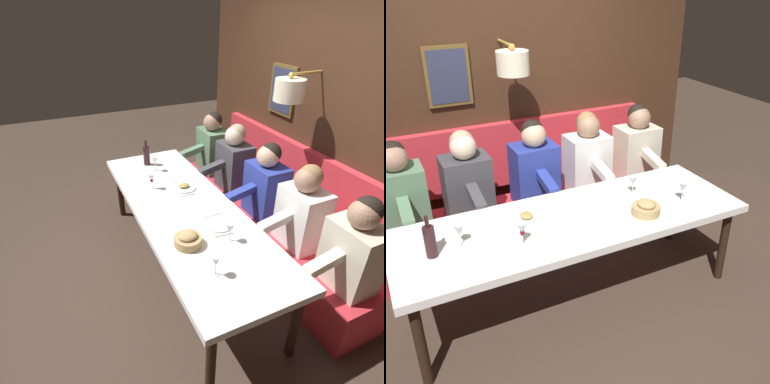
{
  "view_description": "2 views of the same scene",
  "coord_description": "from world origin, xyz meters",
  "views": [
    {
      "loc": [
        -0.99,
        -2.34,
        2.36
      ],
      "look_at": [
        0.05,
        -0.06,
        0.92
      ],
      "focal_mm": 30.17,
      "sensor_mm": 36.0,
      "label": 1
    },
    {
      "loc": [
        -2.58,
        1.26,
        2.43
      ],
      "look_at": [
        0.05,
        -0.06,
        0.92
      ],
      "focal_mm": 41.39,
      "sensor_mm": 36.0,
      "label": 2
    }
  ],
  "objects": [
    {
      "name": "banquette_bench",
      "position": [
        0.89,
        0.0,
        0.23
      ],
      "size": [
        0.52,
        2.86,
        0.45
      ],
      "primitive_type": "cube",
      "color": "red",
      "rests_on": "ground_plane"
    },
    {
      "name": "wine_glass_3",
      "position": [
        0.13,
        -0.61,
        0.86
      ],
      "size": [
        0.07,
        0.07,
        0.16
      ],
      "color": "silver",
      "rests_on": "dining_table"
    },
    {
      "name": "place_setting_1",
      "position": [
        0.14,
        0.32,
        0.75
      ],
      "size": [
        0.24,
        0.32,
        0.05
      ],
      "color": "white",
      "rests_on": "dining_table"
    },
    {
      "name": "diner_nearest",
      "position": [
        0.88,
        -1.15,
        0.82
      ],
      "size": [
        0.6,
        0.4,
        0.79
      ],
      "color": "beige",
      "rests_on": "banquette_bench"
    },
    {
      "name": "diner_near",
      "position": [
        0.88,
        -0.58,
        0.82
      ],
      "size": [
        0.6,
        0.4,
        0.79
      ],
      "color": "white",
      "rests_on": "banquette_bench"
    },
    {
      "name": "wine_glass_0",
      "position": [
        0.01,
        0.85,
        0.86
      ],
      "size": [
        0.07,
        0.07,
        0.16
      ],
      "color": "silver",
      "rests_on": "dining_table"
    },
    {
      "name": "diner_far",
      "position": [
        0.88,
        0.58,
        0.82
      ],
      "size": [
        0.6,
        0.4,
        0.79
      ],
      "color": "#3D3D42",
      "rests_on": "banquette_bench"
    },
    {
      "name": "bread_bowl",
      "position": [
        -0.19,
        -0.52,
        0.79
      ],
      "size": [
        0.22,
        0.22,
        0.12
      ],
      "color": "tan",
      "rests_on": "dining_table"
    },
    {
      "name": "diner_middle",
      "position": [
        0.88,
        -0.04,
        0.82
      ],
      "size": [
        0.6,
        0.4,
        0.79
      ],
      "color": "#283893",
      "rests_on": "banquette_bench"
    },
    {
      "name": "dining_table",
      "position": [
        0.0,
        0.0,
        0.68
      ],
      "size": [
        0.9,
        2.66,
        0.74
      ],
      "color": "white",
      "rests_on": "ground_plane"
    },
    {
      "name": "place_setting_0",
      "position": [
        0.15,
        -0.39,
        0.75
      ],
      "size": [
        0.24,
        0.32,
        0.01
      ],
      "color": "silver",
      "rests_on": "dining_table"
    },
    {
      "name": "back_wall_panel",
      "position": [
        1.46,
        0.0,
        1.36
      ],
      "size": [
        0.59,
        4.06,
        2.9
      ],
      "color": "#422819",
      "rests_on": "ground_plane"
    },
    {
      "name": "wine_glass_1",
      "position": [
        -0.15,
        -0.89,
        0.86
      ],
      "size": [
        0.07,
        0.07,
        0.16
      ],
      "color": "silver",
      "rests_on": "dining_table"
    },
    {
      "name": "wine_glass_2",
      "position": [
        -0.16,
        0.46,
        0.86
      ],
      "size": [
        0.07,
        0.07,
        0.16
      ],
      "color": "silver",
      "rests_on": "dining_table"
    },
    {
      "name": "diner_farthest",
      "position": [
        0.88,
        1.12,
        0.82
      ],
      "size": [
        0.6,
        0.4,
        0.79
      ],
      "color": "#567A5B",
      "rests_on": "banquette_bench"
    },
    {
      "name": "ground_plane",
      "position": [
        0.0,
        0.0,
        0.0
      ],
      "size": [
        12.0,
        12.0,
        0.0
      ],
      "primitive_type": "plane",
      "color": "#423328"
    },
    {
      "name": "wine_bottle",
      "position": [
        -0.03,
        1.04,
        0.86
      ],
      "size": [
        0.08,
        0.08,
        0.3
      ],
      "color": "#33191E",
      "rests_on": "dining_table"
    }
  ]
}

